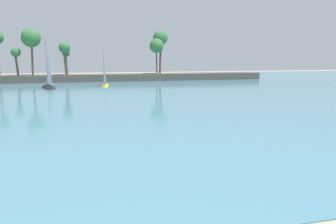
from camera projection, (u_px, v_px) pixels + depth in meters
name	position (u px, v px, depth m)	size (l,w,h in m)	color
sea	(105.00, 87.00, 66.06)	(220.00, 114.66, 0.06)	teal
palm_headland	(97.00, 70.00, 81.93)	(84.62, 6.08, 12.90)	#514C47
sailboat_mid_bay	(49.00, 84.00, 63.82)	(4.19, 7.26, 10.09)	black
sailboat_toward_headland	(104.00, 82.00, 69.95)	(2.15, 5.41, 7.64)	yellow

